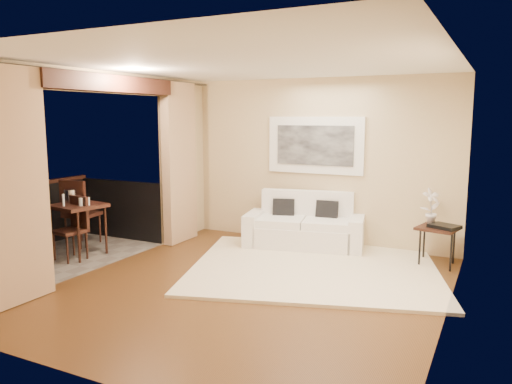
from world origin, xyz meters
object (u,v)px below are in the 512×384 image
Objects in this scene: balcony_chair_near at (75,223)px; sofa at (305,228)px; ice_bucket at (70,196)px; bistro_table at (78,209)px; orchid at (431,206)px; balcony_chair_far at (77,207)px; side_table at (438,231)px.

sofa is at bearing 45.41° from balcony_chair_near.
bistro_table is at bearing -15.15° from ice_bucket.
orchid is at bearing 21.72° from ice_bucket.
bistro_table is 0.86× the size of balcony_chair_near.
balcony_chair_near is at bearing 125.09° from balcony_chair_far.
side_table is at bearing -50.38° from orchid.
orchid reaches higher than sofa.
side_table is at bearing 31.37° from balcony_chair_near.
balcony_chair_near reaches higher than sofa.
bistro_table is 0.73× the size of balcony_chair_far.
balcony_chair_near is (0.05, -0.12, -0.18)m from bistro_table.
sofa is 3.23× the size of side_table.
orchid reaches higher than side_table.
orchid is at bearing 129.62° from side_table.
side_table is 3.05× the size of ice_bucket.
side_table is 0.37m from orchid.
orchid is at bearing 33.45° from balcony_chair_near.
balcony_chair_near is at bearing -66.56° from bistro_table.
orchid reaches higher than bistro_table.
ice_bucket is at bearing -160.09° from sofa.
ice_bucket is at bearing 164.85° from bistro_table.
bistro_table is (-4.89, -1.88, 0.21)m from side_table.
balcony_chair_far is at bearing -162.89° from orchid.
side_table is 5.42m from ice_bucket.
orchid reaches higher than ice_bucket.
balcony_chair_near is (-4.83, -2.00, 0.03)m from side_table.
ice_bucket reaches higher than side_table.
balcony_chair_far is 0.75m from balcony_chair_near.
ice_bucket is (-3.07, -1.91, 0.58)m from sofa.
side_table is 5.54m from balcony_chair_far.
orchid reaches higher than balcony_chair_near.
sofa is 2.03m from side_table.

